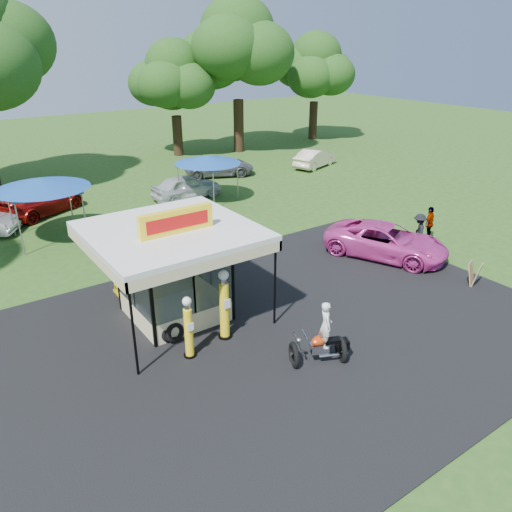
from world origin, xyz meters
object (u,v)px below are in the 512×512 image
object	(u,v)px
pink_sedan	(386,241)
tent_west	(41,184)
gas_pump_right	(224,306)
bg_car_d	(219,166)
kiosk_car	(151,281)
spectator_east_b	(429,223)
a_frame_sign	(474,274)
gas_pump_left	(189,329)
gas_station_kiosk	(174,271)
bg_car_e	(315,158)
tent_east	(208,160)
bg_car_c	(186,187)
spectator_east_a	(419,231)
motorcycle	(323,338)
bg_car_b	(40,201)

from	to	relation	value
pink_sedan	tent_west	world-z (taller)	tent_west
gas_pump_right	bg_car_d	size ratio (longest dim) A/B	0.50
kiosk_car	spectator_east_b	distance (m)	13.98
gas_pump_right	a_frame_sign	world-z (taller)	gas_pump_right
pink_sedan	gas_pump_left	bearing A→B (deg)	165.17
gas_station_kiosk	bg_car_e	distance (m)	23.89
spectator_east_b	tent_east	world-z (taller)	tent_east
tent_east	a_frame_sign	bearing A→B (deg)	-79.59
spectator_east_b	bg_car_c	distance (m)	14.70
gas_station_kiosk	spectator_east_a	world-z (taller)	gas_station_kiosk
gas_pump_right	motorcycle	world-z (taller)	gas_pump_right
kiosk_car	motorcycle	bearing A→B (deg)	-161.78
spectator_east_b	bg_car_e	distance (m)	15.72
gas_pump_left	tent_east	world-z (taller)	tent_east
gas_pump_left	spectator_east_b	distance (m)	14.69
spectator_east_a	bg_car_e	world-z (taller)	spectator_east_a
bg_car_e	tent_east	world-z (taller)	tent_east
a_frame_sign	gas_pump_right	bearing A→B (deg)	145.96
tent_west	pink_sedan	bearing A→B (deg)	-42.59
motorcycle	bg_car_d	world-z (taller)	motorcycle
motorcycle	tent_west	size ratio (longest dim) A/B	0.48
tent_east	spectator_east_a	bearing A→B (deg)	-70.21
bg_car_b	bg_car_c	size ratio (longest dim) A/B	1.20
bg_car_e	tent_west	size ratio (longest dim) A/B	0.95
gas_station_kiosk	kiosk_car	size ratio (longest dim) A/B	1.92
kiosk_car	bg_car_b	world-z (taller)	bg_car_b
motorcycle	spectator_east_a	size ratio (longest dim) A/B	1.29
a_frame_sign	bg_car_e	world-z (taller)	bg_car_e
gas_pump_left	tent_west	distance (m)	13.15
gas_pump_right	bg_car_d	distance (m)	21.67
bg_car_b	tent_east	size ratio (longest dim) A/B	1.32
bg_car_b	spectator_east_b	bearing A→B (deg)	-164.38
tent_west	tent_east	bearing A→B (deg)	6.35
motorcycle	tent_east	bearing A→B (deg)	95.27
gas_station_kiosk	gas_pump_left	xyz separation A→B (m)	(-0.83, -2.59, -0.76)
motorcycle	spectator_east_a	xyz separation A→B (m)	(10.02, 4.33, -0.00)
gas_pump_right	bg_car_e	distance (m)	24.82
a_frame_sign	tent_east	world-z (taller)	tent_east
spectator_east_a	tent_east	world-z (taller)	tent_east
spectator_east_b	bg_car_d	bearing A→B (deg)	-101.65
a_frame_sign	tent_west	size ratio (longest dim) A/B	0.22
pink_sedan	tent_east	size ratio (longest dim) A/B	1.37
bg_car_b	a_frame_sign	bearing A→B (deg)	-176.86
kiosk_car	pink_sedan	bearing A→B (deg)	-105.82
gas_station_kiosk	spectator_east_b	bearing A→B (deg)	-1.97
a_frame_sign	bg_car_c	xyz separation A→B (m)	(-3.93, 17.42, 0.25)
spectator_east_a	bg_car_e	bearing A→B (deg)	-156.75
pink_sedan	tent_west	distance (m)	16.55
pink_sedan	bg_car_e	distance (m)	17.40
bg_car_b	kiosk_car	bearing A→B (deg)	156.45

